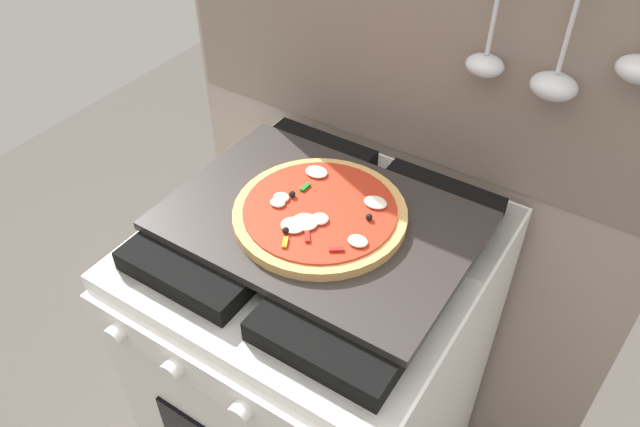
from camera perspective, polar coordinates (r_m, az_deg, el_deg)
kitchen_backsplash at (r=1.41m, az=7.55°, el=3.28°), size 1.10×0.09×1.55m
stove at (r=1.45m, az=-0.04°, el=-14.29°), size 0.60×0.64×0.90m
baking_tray at (r=1.11m, az=0.00°, el=-0.70°), size 0.54×0.38×0.02m
pizza_left at (r=1.09m, az=0.02°, el=0.07°), size 0.31×0.31×0.03m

